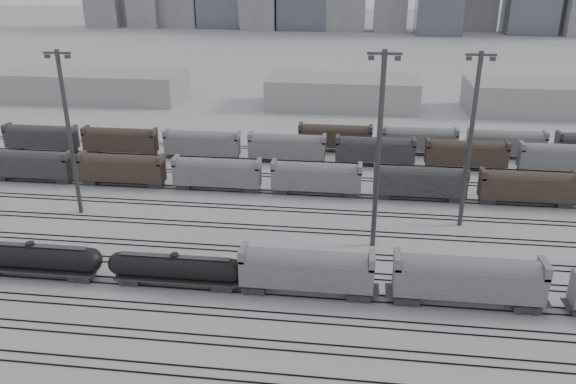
# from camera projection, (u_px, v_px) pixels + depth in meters

# --- Properties ---
(ground) EXTENTS (900.00, 900.00, 0.00)m
(ground) POSITION_uv_depth(u_px,v_px,m) (227.00, 293.00, 66.54)
(ground) COLOR silver
(ground) RESTS_ON ground
(tracks) EXTENTS (220.00, 71.50, 0.16)m
(tracks) POSITION_uv_depth(u_px,v_px,m) (254.00, 229.00, 82.57)
(tracks) COLOR black
(tracks) RESTS_ON ground
(tank_car_a) EXTENTS (18.03, 3.01, 4.46)m
(tank_car_a) POSITION_uv_depth(u_px,v_px,m) (33.00, 257.00, 69.35)
(tank_car_a) COLOR #252528
(tank_car_a) RESTS_ON ground
(tank_car_b) EXTENTS (16.78, 2.80, 4.15)m
(tank_car_b) POSITION_uv_depth(u_px,v_px,m) (176.00, 268.00, 67.30)
(tank_car_b) COLOR #252528
(tank_car_b) RESTS_ON ground
(hopper_car_a) EXTENTS (15.61, 3.10, 5.58)m
(hopper_car_a) POSITION_uv_depth(u_px,v_px,m) (306.00, 269.00, 65.07)
(hopper_car_a) COLOR #252528
(hopper_car_a) RESTS_ON ground
(hopper_car_b) EXTENTS (16.62, 3.30, 5.94)m
(hopper_car_b) POSITION_uv_depth(u_px,v_px,m) (468.00, 277.00, 62.87)
(hopper_car_b) COLOR #252528
(hopper_car_b) RESTS_ON ground
(light_mast_b) EXTENTS (4.02, 0.64, 25.12)m
(light_mast_b) POSITION_uv_depth(u_px,v_px,m) (69.00, 130.00, 83.09)
(light_mast_b) COLOR #3B3B3D
(light_mast_b) RESTS_ON ground
(light_mast_c) EXTENTS (4.27, 0.68, 26.68)m
(light_mast_c) POSITION_uv_depth(u_px,v_px,m) (379.00, 148.00, 72.57)
(light_mast_c) COLOR #3B3B3D
(light_mast_c) RESTS_ON ground
(light_mast_d) EXTENTS (4.09, 0.65, 25.55)m
(light_mast_d) POSITION_uv_depth(u_px,v_px,m) (471.00, 138.00, 78.72)
(light_mast_d) COLOR #3B3B3D
(light_mast_d) RESTS_ON ground
(bg_string_near) EXTENTS (151.00, 3.00, 5.60)m
(bg_string_near) POSITION_uv_depth(u_px,v_px,m) (316.00, 179.00, 93.93)
(bg_string_near) COLOR gray
(bg_string_near) RESTS_ON ground
(bg_string_mid) EXTENTS (151.00, 3.00, 5.60)m
(bg_string_mid) POSITION_uv_depth(u_px,v_px,m) (375.00, 152.00, 107.45)
(bg_string_mid) COLOR #252528
(bg_string_mid) RESTS_ON ground
(bg_string_far) EXTENTS (66.00, 3.00, 5.60)m
(bg_string_far) POSITION_uv_depth(u_px,v_px,m) (462.00, 143.00, 112.77)
(bg_string_far) COLOR #44342B
(bg_string_far) RESTS_ON ground
(warehouse_left) EXTENTS (50.00, 18.00, 8.00)m
(warehouse_left) POSITION_uv_depth(u_px,v_px,m) (95.00, 86.00, 159.22)
(warehouse_left) COLOR #ABAAAD
(warehouse_left) RESTS_ON ground
(warehouse_mid) EXTENTS (40.00, 18.00, 8.00)m
(warehouse_mid) POSITION_uv_depth(u_px,v_px,m) (342.00, 92.00, 151.08)
(warehouse_mid) COLOR #ABAAAD
(warehouse_mid) RESTS_ON ground
(warehouse_right) EXTENTS (35.00, 18.00, 8.00)m
(warehouse_right) POSITION_uv_depth(u_px,v_px,m) (536.00, 98.00, 145.27)
(warehouse_right) COLOR #ABAAAD
(warehouse_right) RESTS_ON ground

